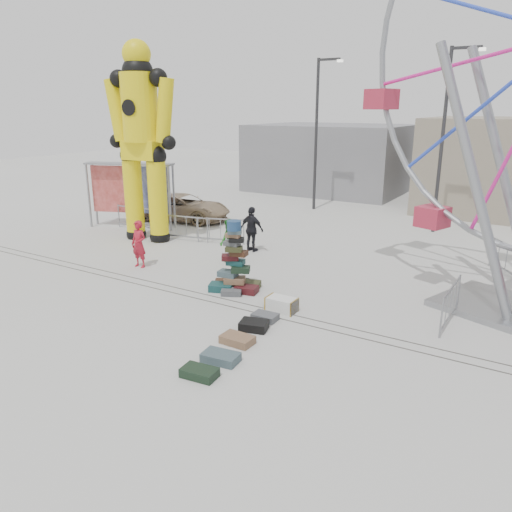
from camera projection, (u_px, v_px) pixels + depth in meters
The scene contains 25 objects.
ground at pixel (216, 313), 13.99m from camera, with size 90.00×90.00×0.00m, color #9E9E99.
track_line_near at pixel (228, 306), 14.47m from camera, with size 40.00×0.04×0.01m, color #47443F.
track_line_far at pixel (236, 302), 14.80m from camera, with size 40.00×0.04×0.01m, color #47443F.
building_left at pixel (331, 158), 34.34m from camera, with size 10.00×8.00×4.40m, color gray.
lamp_post_right at pixel (445, 132), 21.79m from camera, with size 1.41×0.25×8.00m.
lamp_post_left at pixel (318, 127), 26.92m from camera, with size 1.41×0.25×8.00m.
suitcase_tower at pixel (235, 271), 15.60m from camera, with size 1.69×1.46×2.24m.
crash_test_dummy at pixel (142, 136), 20.50m from camera, with size 3.34×1.46×8.37m.
banner_scaffold at pixel (130, 179), 23.34m from camera, with size 4.19×2.16×3.05m.
steamer_trunk at pixel (282, 305), 14.07m from camera, with size 0.85×0.49×0.40m, color silver.
row_case_0 at pixel (279, 303), 14.42m from camera, with size 0.76×0.45×0.22m, color #36381C.
row_case_1 at pixel (265, 317), 13.51m from camera, with size 0.68×0.46×0.18m, color #525559.
row_case_2 at pixel (254, 325), 12.92m from camera, with size 0.71×0.53×0.24m, color black.
row_case_3 at pixel (237, 340), 12.17m from camera, with size 0.80×0.51×0.20m, color brown.
row_case_4 at pixel (221, 357), 11.30m from camera, with size 0.83×0.51×0.21m, color #41565E.
row_case_5 at pixel (199, 373), 10.66m from camera, with size 0.78×0.47×0.20m, color black.
barricade_dummy_a at pixel (135, 218), 23.41m from camera, with size 2.00×0.10×1.10m, color gray, non-canonical shape.
barricade_dummy_b at pixel (186, 228), 21.42m from camera, with size 2.00×0.10×1.10m, color gray, non-canonical shape.
barricade_dummy_c at pixel (221, 231), 20.98m from camera, with size 2.00×0.10×1.10m, color gray, non-canonical shape.
barricade_wheel_front at pixel (450, 305), 13.13m from camera, with size 2.00×0.10×1.10m, color gray, non-canonical shape.
barricade_wheel_back at pixel (506, 259), 17.07m from camera, with size 2.00×0.10×1.10m, color gray, non-canonical shape.
pedestrian_red at pixel (139, 244), 17.80m from camera, with size 0.62×0.41×1.70m, color #A81828.
pedestrian_green at pixel (229, 243), 17.99m from camera, with size 0.83×0.64×1.70m, color #185E17.
pedestrian_black at pixel (252, 229), 19.72m from camera, with size 1.06×0.44×1.80m, color black.
parked_suv at pixel (183, 207), 25.25m from camera, with size 2.20×4.78×1.33m, color #998163.
Camera 1 is at (7.69, -10.46, 5.55)m, focal length 35.00 mm.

